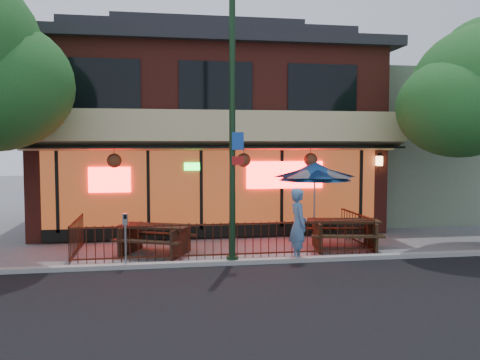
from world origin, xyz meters
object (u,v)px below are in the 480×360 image
(picnic_table_right, at_px, (344,230))
(street_light, at_px, (232,143))
(pedestrian, at_px, (298,225))
(picnic_table_left, at_px, (155,235))
(patio_umbrella, at_px, (315,171))
(parking_meter_near, at_px, (125,231))

(picnic_table_right, bearing_deg, street_light, -159.95)
(street_light, height_order, pedestrian, street_light)
(picnic_table_left, height_order, pedestrian, pedestrian)
(street_light, bearing_deg, picnic_table_left, 144.16)
(street_light, height_order, patio_umbrella, street_light)
(picnic_table_left, height_order, patio_umbrella, patio_umbrella)
(picnic_table_left, xyz_separation_m, pedestrian, (3.78, -1.39, 0.42))
(picnic_table_left, xyz_separation_m, patio_umbrella, (5.10, 1.36, 1.70))
(picnic_table_left, bearing_deg, parking_meter_near, -115.52)
(patio_umbrella, bearing_deg, street_light, -137.94)
(street_light, relative_size, parking_meter_near, 5.01)
(picnic_table_left, bearing_deg, pedestrian, -20.17)
(parking_meter_near, bearing_deg, picnic_table_right, 12.33)
(pedestrian, bearing_deg, picnic_table_right, -57.02)
(picnic_table_left, bearing_deg, street_light, -35.84)
(picnic_table_left, distance_m, patio_umbrella, 5.55)
(street_light, distance_m, picnic_table_right, 4.56)
(patio_umbrella, xyz_separation_m, parking_meter_near, (-5.83, -2.88, -1.31))
(picnic_table_right, distance_m, pedestrian, 2.18)
(picnic_table_left, xyz_separation_m, picnic_table_right, (5.53, -0.15, 0.02))
(street_light, height_order, picnic_table_left, street_light)
(parking_meter_near, bearing_deg, picnic_table_left, 64.48)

